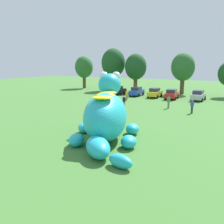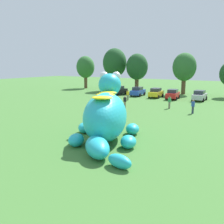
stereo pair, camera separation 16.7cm
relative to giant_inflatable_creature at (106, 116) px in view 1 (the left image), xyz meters
The scene contains 15 objects.
ground_plane 2.11m from the giant_inflatable_creature, 121.40° to the right, with size 160.00×160.00×0.00m, color #427533.
giant_inflatable_creature is the anchor object (origin of this frame).
car_black 30.03m from the giant_inflatable_creature, 118.10° to the left, with size 2.02×4.14×1.72m.
car_blue 28.67m from the giant_inflatable_creature, 110.71° to the left, with size 2.21×4.23×1.72m.
car_yellow 27.19m from the giant_inflatable_creature, 103.47° to the left, with size 2.19×4.22×1.72m.
car_red 26.07m from the giant_inflatable_creature, 96.66° to the left, with size 2.29×4.27×1.72m.
car_silver 26.44m from the giant_inflatable_creature, 87.12° to the left, with size 2.00×4.13×1.72m.
tree_far_left 44.22m from the giant_inflatable_creature, 129.51° to the left, with size 4.44×4.44×7.89m.
tree_left 38.34m from the giant_inflatable_creature, 119.95° to the left, with size 5.31×5.31×9.43m.
tree_mid_left 35.44m from the giant_inflatable_creature, 112.12° to the left, with size 4.58×4.58×8.14m.
tree_centre_left 34.40m from the giant_inflatable_creature, 96.04° to the left, with size 4.60×4.60×8.16m.
spectator_near_inflatable 16.70m from the giant_inflatable_creature, 91.56° to the left, with size 0.38×0.26×1.71m.
spectator_mid_field 22.52m from the giant_inflatable_creature, 113.57° to the left, with size 0.38×0.26×1.71m.
spectator_by_cars 14.99m from the giant_inflatable_creature, 112.82° to the left, with size 0.38×0.26×1.71m.
spectator_wandering 15.07m from the giant_inflatable_creature, 77.76° to the left, with size 0.38×0.26×1.71m.
Camera 1 is at (10.97, -15.80, 6.01)m, focal length 40.49 mm.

